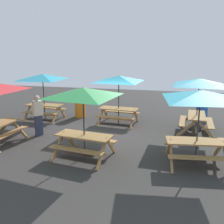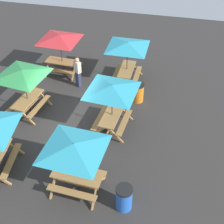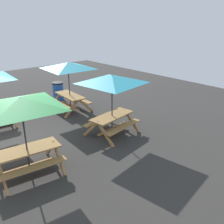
% 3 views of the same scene
% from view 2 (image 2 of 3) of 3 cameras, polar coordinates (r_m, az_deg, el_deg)
% --- Properties ---
extents(ground_plane, '(26.11, 26.11, 0.00)m').
position_cam_2_polar(ground_plane, '(14.63, -7.75, -0.97)').
color(ground_plane, '#33302D').
rests_on(ground_plane, ground).
extents(picnic_table_1, '(2.82, 2.82, 2.34)m').
position_cam_2_polar(picnic_table_1, '(10.29, -6.92, -6.98)').
color(picnic_table_1, '#A87A44').
rests_on(picnic_table_1, ground).
extents(picnic_table_2, '(2.82, 2.82, 2.34)m').
position_cam_2_polar(picnic_table_2, '(12.72, 0.00, 3.80)').
color(picnic_table_2, '#A87A44').
rests_on(picnic_table_2, ground).
extents(picnic_table_3, '(2.82, 2.82, 2.34)m').
position_cam_2_polar(picnic_table_3, '(16.86, -9.51, 12.78)').
color(picnic_table_3, '#A87A44').
rests_on(picnic_table_3, ground).
extents(picnic_table_4, '(2.80, 2.80, 2.34)m').
position_cam_2_polar(picnic_table_4, '(14.22, -16.03, 6.35)').
color(picnic_table_4, '#A87A44').
rests_on(picnic_table_4, ground).
extents(picnic_table_5, '(2.83, 2.83, 2.34)m').
position_cam_2_polar(picnic_table_5, '(15.95, 2.87, 11.66)').
color(picnic_table_5, '#A87A44').
rests_on(picnic_table_5, ground).
extents(trash_bin_blue, '(0.59, 0.59, 0.98)m').
position_cam_2_polar(trash_bin_blue, '(10.88, 2.21, -15.43)').
color(trash_bin_blue, blue).
rests_on(trash_bin_blue, ground).
extents(trash_bin_orange, '(0.59, 0.59, 0.98)m').
position_cam_2_polar(trash_bin_orange, '(15.27, 4.76, 3.58)').
color(trash_bin_orange, orange).
rests_on(trash_bin_orange, ground).
extents(person_standing, '(0.39, 0.42, 1.67)m').
position_cam_2_polar(person_standing, '(16.17, -6.26, 7.39)').
color(person_standing, '#2D334C').
rests_on(person_standing, ground).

